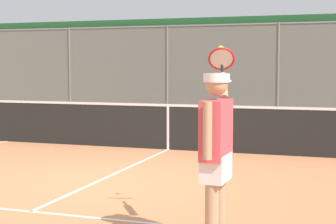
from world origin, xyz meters
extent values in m
plane|color=#C67A4C|center=(0.00, 0.00, 0.00)|extent=(60.00, 60.00, 0.00)
cube|color=white|center=(0.00, 1.64, 0.00)|extent=(6.19, 0.05, 0.01)
cube|color=white|center=(0.00, -0.97, 0.00)|extent=(0.05, 5.21, 0.01)
cylinder|color=slate|center=(-1.65, -8.40, 1.49)|extent=(0.07, 0.07, 2.98)
cylinder|color=slate|center=(1.65, -8.40, 1.49)|extent=(0.07, 0.07, 2.98)
cylinder|color=slate|center=(4.96, -8.40, 1.49)|extent=(0.07, 0.07, 2.98)
cylinder|color=slate|center=(0.00, -8.40, 2.94)|extent=(16.52, 0.05, 0.05)
cube|color=slate|center=(0.00, -8.40, 1.49)|extent=(16.52, 0.02, 2.98)
cube|color=#235B2D|center=(0.00, -9.05, 1.60)|extent=(19.52, 0.90, 3.20)
cube|color=#ADADA8|center=(0.00, -8.22, 0.07)|extent=(17.52, 0.18, 0.15)
cube|color=black|center=(0.00, -3.57, 0.46)|extent=(10.10, 0.02, 0.91)
cube|color=white|center=(0.00, -3.57, 0.94)|extent=(10.10, 0.04, 0.05)
cube|color=white|center=(0.00, -3.57, 0.46)|extent=(0.05, 0.04, 0.91)
cylinder|color=tan|center=(-2.42, 2.36, 0.48)|extent=(0.13, 0.13, 0.78)
cylinder|color=tan|center=(-2.43, 2.10, 0.48)|extent=(0.13, 0.13, 0.78)
cube|color=white|center=(-2.42, 2.23, 0.79)|extent=(0.23, 0.41, 0.26)
cube|color=#DB4C56|center=(-2.42, 2.23, 1.15)|extent=(0.22, 0.49, 0.56)
cylinder|color=tan|center=(-2.42, 2.52, 1.17)|extent=(0.08, 0.08, 0.52)
cylinder|color=tan|center=(-2.39, 1.78, 1.54)|extent=(0.18, 0.39, 0.29)
sphere|color=tan|center=(-2.42, 2.23, 1.58)|extent=(0.22, 0.22, 0.22)
cylinder|color=white|center=(-2.42, 2.23, 1.64)|extent=(0.25, 0.25, 0.08)
cube|color=white|center=(-2.43, 2.11, 1.61)|extent=(0.19, 0.20, 0.02)
cylinder|color=black|center=(-2.32, 1.54, 1.71)|extent=(0.08, 0.17, 0.13)
torus|color=red|center=(-2.27, 1.36, 1.83)|extent=(0.33, 0.26, 0.26)
cylinder|color=silver|center=(-2.27, 1.36, 1.83)|extent=(0.28, 0.20, 0.21)
sphere|color=#CCDB33|center=(-2.22, 1.19, 1.95)|extent=(0.07, 0.07, 0.07)
camera|label=1|loc=(-3.63, 7.23, 1.75)|focal=58.41mm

